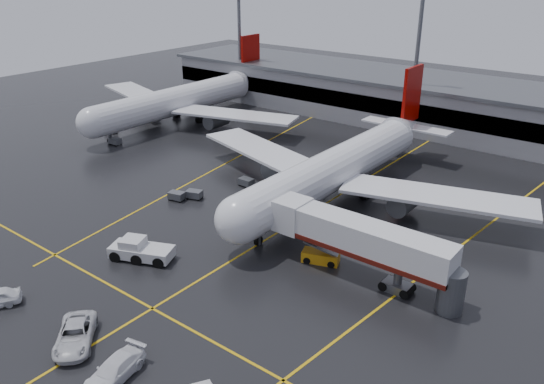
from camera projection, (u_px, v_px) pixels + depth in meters
The scene contains 20 objects.
ground at pixel (296, 222), 64.58m from camera, with size 220.00×220.00×0.00m, color black.
apron_line_centre at pixel (296, 222), 64.58m from camera, with size 0.25×90.00×0.02m, color gold.
apron_line_stop at pixel (152, 308), 48.65m from camera, with size 60.00×0.25×0.02m, color gold.
apron_line_left at pixel (227, 163), 83.09m from camera, with size 0.25×70.00×0.02m, color gold.
apron_line_right at pixel (476, 234), 61.67m from camera, with size 0.25×70.00×0.02m, color gold.
terminal at pixel (452, 106), 97.56m from camera, with size 122.00×19.00×8.60m.
light_mast_left at pixel (239, 31), 114.59m from camera, with size 3.00×1.20×25.45m.
light_mast_mid at pixel (418, 49), 92.04m from camera, with size 3.00×1.20×25.45m.
main_airliner at pixel (340, 166), 69.93m from camera, with size 48.80×45.60×14.10m.
second_airliner at pixel (182, 100), 102.29m from camera, with size 48.80×45.60×14.10m.
jet_bridge at pixel (361, 241), 51.98m from camera, with size 19.90×3.40×6.05m.
pushback_tractor at pixel (140, 251), 56.39m from camera, with size 7.04×4.99×2.33m.
belt_loader at pixel (321, 257), 55.88m from camera, with size 4.10×2.78×2.40m.
service_van_a at pixel (75, 335), 43.94m from camera, with size 2.78×6.02×1.67m, color silver.
service_van_b at pixel (114, 370), 40.29m from camera, with size 2.22×5.46×1.59m, color white.
baggage_cart_a at pixel (194, 194), 70.54m from camera, with size 2.32×1.89×1.12m.
baggage_cart_b at pixel (177, 196), 70.09m from camera, with size 2.25×1.73×1.12m.
baggage_cart_c at pixel (246, 182), 74.38m from camera, with size 2.02×1.34×1.12m.
baggage_cart_d at pixel (111, 129), 96.86m from camera, with size 2.35×1.97×1.12m.
baggage_cart_e at pixel (115, 141), 90.81m from camera, with size 2.10×1.46×1.12m.
Camera 1 is at (33.33, -47.36, 28.93)m, focal length 35.96 mm.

